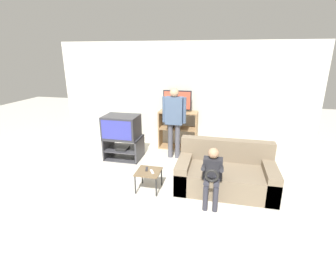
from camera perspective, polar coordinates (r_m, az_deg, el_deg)
name	(u,v)px	position (r m, az deg, el deg)	size (l,w,h in m)	color
ground_plane	(138,233)	(3.58, -7.16, -23.08)	(18.00, 18.00, 0.00)	beige
wall_back	(181,96)	(6.15, 3.17, 7.82)	(6.40, 0.06, 2.60)	beige
tv_stand	(124,148)	(5.67, -10.29, -4.32)	(0.80, 0.59, 0.50)	#38383D
television_main	(121,127)	(5.51, -10.88, 0.56)	(0.76, 0.57, 0.50)	#2D2D33
media_shelf	(178,130)	(6.09, 2.35, -0.12)	(0.95, 0.38, 0.95)	#9E7A51
television_flat	(177,101)	(5.93, 2.18, 6.46)	(0.69, 0.20, 0.51)	black
snack_table	(149,173)	(4.32, -4.57, -10.35)	(0.42, 0.42, 0.36)	brown
remote_control_black	(147,169)	(4.35, -5.04, -9.33)	(0.04, 0.14, 0.02)	#232328
remote_control_white	(152,172)	(4.26, -3.78, -9.95)	(0.04, 0.14, 0.02)	silver
couch	(225,174)	(4.51, 13.26, -10.13)	(1.68, 0.92, 0.81)	#756651
person_standing_adult	(174,117)	(5.38, 1.45, 2.93)	(0.53, 0.20, 1.61)	#4C4C56
person_seated_child	(212,172)	(3.91, 10.34, -9.97)	(0.33, 0.43, 0.91)	#2D2D38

